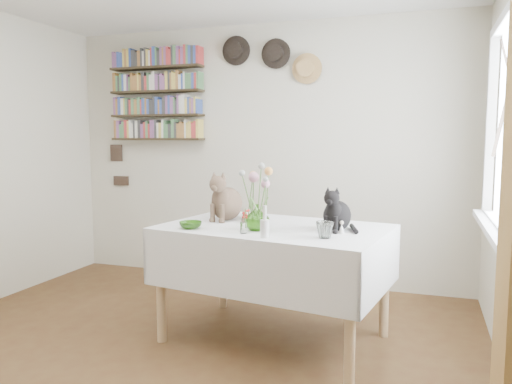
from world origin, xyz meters
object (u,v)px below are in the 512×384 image
(black_cat, at_px, (337,208))
(flower_vase, at_px, (257,217))
(bookshelf_unit, at_px, (157,95))
(dining_table, at_px, (274,255))
(tabby_cat, at_px, (227,195))

(black_cat, height_order, flower_vase, black_cat)
(bookshelf_unit, bearing_deg, black_cat, -32.29)
(flower_vase, bearing_deg, bookshelf_unit, 136.67)
(black_cat, xyz_separation_m, bookshelf_unit, (-2.08, 1.31, 0.89))
(dining_table, bearing_deg, flower_vase, -109.86)
(black_cat, distance_m, flower_vase, 0.53)
(tabby_cat, xyz_separation_m, flower_vase, (0.35, -0.35, -0.10))
(tabby_cat, bearing_deg, black_cat, -4.79)
(tabby_cat, distance_m, bookshelf_unit, 1.88)
(dining_table, relative_size, black_cat, 5.46)
(black_cat, bearing_deg, dining_table, -170.86)
(dining_table, bearing_deg, tabby_cat, 158.14)
(flower_vase, distance_m, bookshelf_unit, 2.37)
(dining_table, height_order, black_cat, black_cat)
(black_cat, bearing_deg, flower_vase, -150.59)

